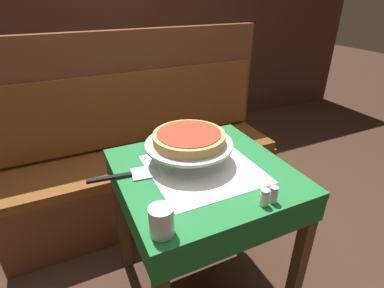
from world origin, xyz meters
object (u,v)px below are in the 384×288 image
object	(u,v)px
deep_dish_pizza	(189,138)
condiment_caddy	(140,75)
pizza_server	(127,175)
water_glass_near	(162,221)
booth_bench	(145,166)
pepper_shaker	(273,195)
dining_table_front	(203,188)
dining_table_rear	(135,95)
salt_shaker	(265,198)
pizza_pan_stand	(189,145)

from	to	relation	value
deep_dish_pizza	condiment_caddy	xyz separation A→B (m)	(0.20, 1.41, -0.08)
pizza_server	condiment_caddy	size ratio (longest dim) A/B	2.05
deep_dish_pizza	water_glass_near	world-z (taller)	deep_dish_pizza
booth_bench	condiment_caddy	size ratio (longest dim) A/B	12.54
pepper_shaker	water_glass_near	bearing A→B (deg)	176.90
dining_table_front	dining_table_rear	xyz separation A→B (m)	(0.11, 1.47, -0.03)
condiment_caddy	pepper_shaker	bearing A→B (deg)	-91.42
booth_bench	deep_dish_pizza	distance (m)	0.85
dining_table_rear	pizza_server	xyz separation A→B (m)	(-0.41, -1.39, 0.13)
dining_table_front	booth_bench	bearing A→B (deg)	93.59
pizza_server	booth_bench	bearing A→B (deg)	69.33
dining_table_rear	salt_shaker	bearing A→B (deg)	-90.72
pizza_pan_stand	salt_shaker	bearing A→B (deg)	-73.56
dining_table_rear	pizza_server	world-z (taller)	pizza_server
booth_bench	deep_dish_pizza	size ratio (longest dim) A/B	5.81
pizza_server	salt_shaker	xyz separation A→B (m)	(0.39, -0.38, 0.03)
dining_table_front	pepper_shaker	distance (m)	0.35
water_glass_near	pepper_shaker	bearing A→B (deg)	-3.10
water_glass_near	salt_shaker	distance (m)	0.37
water_glass_near	dining_table_rear	bearing A→B (deg)	77.33
deep_dish_pizza	water_glass_near	xyz separation A→B (m)	(-0.26, -0.36, -0.07)
dining_table_rear	dining_table_front	bearing A→B (deg)	-94.11
water_glass_near	dining_table_front	bearing A→B (deg)	44.21
pizza_server	dining_table_rear	bearing A→B (deg)	73.56
pizza_pan_stand	pepper_shaker	bearing A→B (deg)	-68.38
pizza_pan_stand	pizza_server	xyz separation A→B (m)	(-0.27, 0.00, -0.08)
dining_table_front	pizza_pan_stand	distance (m)	0.20
dining_table_rear	pepper_shaker	bearing A→B (deg)	-89.47
dining_table_rear	salt_shaker	distance (m)	1.77
pizza_pan_stand	condiment_caddy	xyz separation A→B (m)	(0.20, 1.41, -0.05)
pizza_pan_stand	pepper_shaker	xyz separation A→B (m)	(0.15, -0.38, -0.05)
pepper_shaker	condiment_caddy	distance (m)	1.79
dining_table_front	deep_dish_pizza	size ratio (longest dim) A/B	2.42
booth_bench	condiment_caddy	distance (m)	0.87
water_glass_near	pizza_pan_stand	bearing A→B (deg)	54.36
booth_bench	dining_table_front	bearing A→B (deg)	-86.41
deep_dish_pizza	pepper_shaker	size ratio (longest dim) A/B	4.96
dining_table_rear	deep_dish_pizza	world-z (taller)	deep_dish_pizza
pizza_server	dining_table_front	bearing A→B (deg)	-14.90
deep_dish_pizza	condiment_caddy	size ratio (longest dim) A/B	2.16
salt_shaker	dining_table_rear	bearing A→B (deg)	89.28
water_glass_near	salt_shaker	bearing A→B (deg)	-3.42
booth_bench	deep_dish_pizza	world-z (taller)	booth_bench
deep_dish_pizza	pizza_server	size ratio (longest dim) A/B	1.05
pepper_shaker	deep_dish_pizza	bearing A→B (deg)	111.62
dining_table_front	pizza_server	xyz separation A→B (m)	(-0.30, 0.08, 0.10)
dining_table_front	pizza_pan_stand	world-z (taller)	pizza_pan_stand
booth_bench	pepper_shaker	world-z (taller)	booth_bench
dining_table_rear	water_glass_near	size ratio (longest dim) A/B	7.64
pepper_shaker	pizza_server	bearing A→B (deg)	138.06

